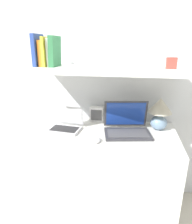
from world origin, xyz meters
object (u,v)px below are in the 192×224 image
Objects in this scene: book_white at (50,53)px; book_blue at (38,50)px; book_yellow at (47,52)px; laptop_small at (66,125)px; book_green at (55,51)px; shelf_gadget at (171,63)px; router_box at (97,114)px; computer_mouse at (96,140)px; laptop_large at (127,127)px; table_lamp at (160,111)px; book_orange at (43,53)px.

book_blue is at bearing 180.00° from book_white.
book_blue reaches higher than book_yellow.
book_white is at bearing 150.49° from laptop_small.
book_green is 0.90m from shelf_gadget.
shelf_gadget is at bearing -15.67° from router_box.
computer_mouse is 0.43× the size of book_blue.
laptop_large is 0.84m from book_green.
book_blue reaches higher than book_white.
table_lamp is 1.95× the size of router_box.
book_blue is at bearing 162.77° from laptop_small.
shelf_gadget is (0.89, 0.00, -0.08)m from book_green.
router_box reaches higher than computer_mouse.
computer_mouse is 0.86m from book_blue.
book_orange reaches higher than table_lamp.
laptop_large is 1.77× the size of book_yellow.
router_box is at bearing 23.35° from book_yellow.
router_box is at bearing 164.33° from shelf_gadget.
computer_mouse is 0.47× the size of book_yellow.
book_green is at bearing 175.16° from laptop_large.
book_yellow reaches higher than book_white.
book_white is (-0.35, -0.16, 0.56)m from router_box.
laptop_small is at bearing -17.23° from book_blue.
table_lamp is 0.98m from book_green.
laptop_large is 0.95m from book_blue.
book_green reaches higher than shelf_gadget.
book_blue is 3.04× the size of shelf_gadget.
computer_mouse is at bearing -153.57° from shelf_gadget.
router_box is 0.75m from book_blue.
table_lamp is 1.16× the size of book_green.
laptop_small is 1.32× the size of book_orange.
router_box is 0.78m from shelf_gadget.
book_blue reaches higher than table_lamp.
laptop_small is 1.13× the size of book_green.
book_white is at bearing 180.00° from shelf_gadget.
table_lamp is 0.68× the size of laptop_large.
computer_mouse is 0.78m from book_white.
table_lamp is at bearing 4.79° from book_white.
book_orange is at bearing -158.39° from router_box.
laptop_large is at bearing 43.37° from computer_mouse.
book_yellow is (-0.67, 0.05, 0.58)m from laptop_large.
router_box is at bearing 21.61° from book_orange.
computer_mouse is at bearing -27.48° from book_orange.
computer_mouse is at bearing -33.26° from book_green.
book_orange is 0.93× the size of book_white.
book_orange is at bearing 159.31° from laptop_small.
book_yellow is 1.05× the size of book_white.
table_lamp is at bearing 4.28° from book_blue.
book_orange reaches higher than shelf_gadget.
shelf_gadget reaches higher than computer_mouse.
router_box is at bearing 19.78° from book_blue.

